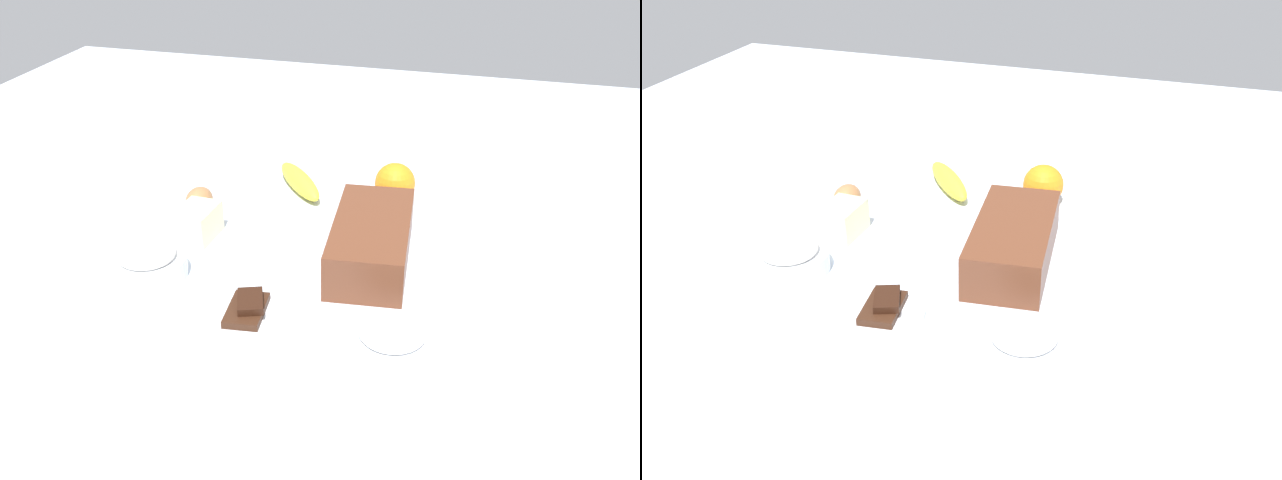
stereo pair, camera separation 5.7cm
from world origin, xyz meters
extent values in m
cube|color=silver|center=(0.00, 0.00, -0.01)|extent=(2.40, 2.40, 0.02)
cube|color=brown|center=(0.02, -0.09, 0.04)|extent=(0.29, 0.16, 0.08)
cube|color=black|center=(0.02, -0.09, 0.04)|extent=(0.28, 0.14, 0.07)
cylinder|color=white|center=(-0.13, 0.27, 0.02)|extent=(0.13, 0.13, 0.04)
torus|color=white|center=(-0.13, 0.27, 0.03)|extent=(0.13, 0.13, 0.01)
ellipsoid|color=white|center=(-0.13, 0.27, 0.04)|extent=(0.10, 0.10, 0.03)
cylinder|color=white|center=(-0.24, -0.17, 0.02)|extent=(0.13, 0.13, 0.04)
torus|color=white|center=(-0.24, -0.17, 0.04)|extent=(0.13, 0.13, 0.01)
ellipsoid|color=white|center=(-0.24, -0.17, 0.05)|extent=(0.10, 0.10, 0.03)
ellipsoid|color=yellow|center=(0.27, 0.12, 0.02)|extent=(0.18, 0.15, 0.04)
sphere|color=orange|center=(0.26, -0.08, 0.04)|extent=(0.08, 0.08, 0.08)
cube|color=#F4EDB2|center=(0.02, 0.24, 0.03)|extent=(0.09, 0.07, 0.06)
ellipsoid|color=#A97245|center=(0.11, 0.28, 0.03)|extent=(0.07, 0.05, 0.05)
cylinder|color=white|center=(-0.20, 0.06, 0.01)|extent=(0.13, 0.13, 0.01)
cube|color=#381E11|center=(-0.20, 0.06, 0.02)|extent=(0.10, 0.07, 0.01)
cube|color=black|center=(-0.19, 0.06, 0.03)|extent=(0.07, 0.06, 0.01)
camera|label=1|loc=(-1.04, -0.29, 0.65)|focal=40.22mm
camera|label=2|loc=(-1.03, -0.34, 0.65)|focal=40.22mm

